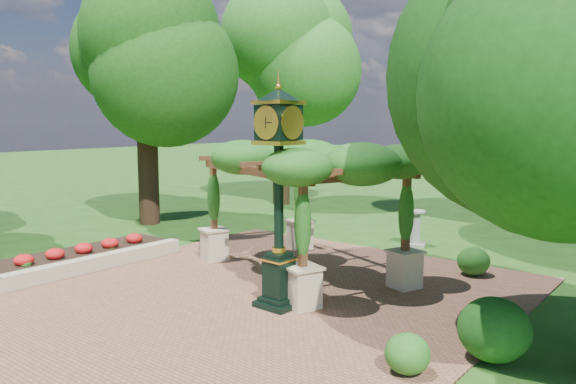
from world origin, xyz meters
The scene contains 13 objects.
ground centered at (0.00, 0.00, 0.00)m, with size 120.00×120.00×0.00m, color #1E4714.
brick_plaza centered at (0.00, 1.00, 0.02)m, with size 10.00×12.00×0.04m, color brown.
border_wall centered at (-4.60, 0.50, 0.20)m, with size 0.35×5.00×0.40m, color #C6B793.
flower_bed centered at (-5.50, 0.50, 0.18)m, with size 1.50×5.00×0.36m, color red.
pedestal_clock centered at (0.86, 1.11, 2.70)m, with size 0.93×0.93×4.51m.
pergola centered at (-0.34, 3.45, 2.74)m, with size 6.12×4.98×3.33m.
sundial centered at (0.52, 8.10, 0.49)m, with size 0.79×0.79×1.11m.
shrub_front centered at (4.33, -0.07, 0.35)m, with size 0.69×0.69×0.62m, color #225D1A.
shrub_mid centered at (5.19, 1.21, 0.55)m, with size 1.14×1.14×1.02m, color #194C15.
shrub_back centered at (3.14, 5.89, 0.40)m, with size 0.79×0.79×0.71m, color #235F1B.
tree_west_near centered at (-8.95, 5.48, 6.28)m, with size 4.75×4.75×9.15m.
tree_west_far centered at (-8.20, 12.35, 6.45)m, with size 4.61×4.61×9.41m.
tree_north centered at (2.44, 12.93, 5.17)m, with size 3.75×3.75×7.55m.
Camera 1 is at (7.92, -7.50, 3.84)m, focal length 35.00 mm.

